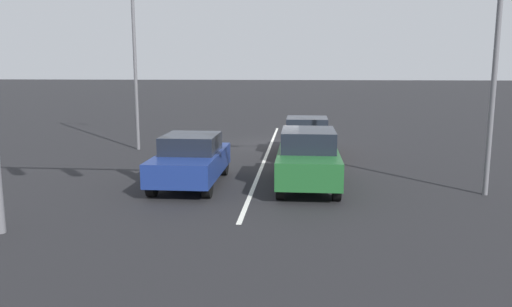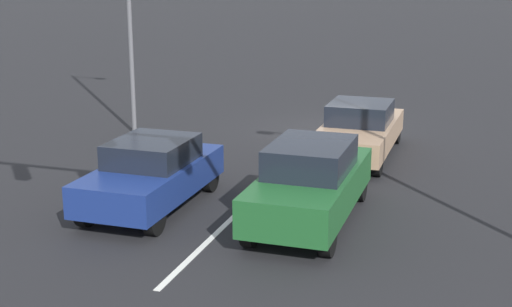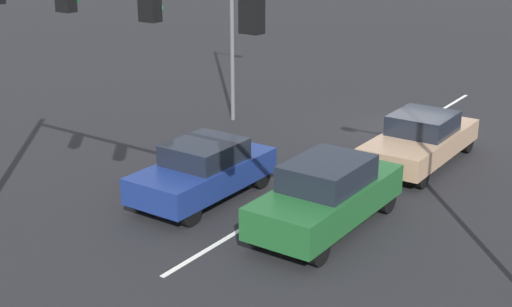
{
  "view_description": "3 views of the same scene",
  "coord_description": "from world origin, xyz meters",
  "px_view_note": "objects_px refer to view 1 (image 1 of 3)",
  "views": [
    {
      "loc": [
        -1.35,
        22.53,
        3.45
      ],
      "look_at": [
        -0.2,
        9.8,
        1.25
      ],
      "focal_mm": 35.0,
      "sensor_mm": 36.0,
      "label": 1
    },
    {
      "loc": [
        -4.82,
        21.46,
        5.13
      ],
      "look_at": [
        -0.35,
        7.84,
        1.29
      ],
      "focal_mm": 50.0,
      "sensor_mm": 36.0,
      "label": 2
    },
    {
      "loc": [
        -8.83,
        21.3,
        7.02
      ],
      "look_at": [
        0.94,
        7.27,
        1.12
      ],
      "focal_mm": 50.0,
      "sensor_mm": 36.0,
      "label": 3
    }
  ],
  "objects_px": {
    "street_lamp_right_shoulder": "(137,27)",
    "street_lamp_left_shoulder": "(492,29)",
    "car_tan_leftlane_second": "(307,136)",
    "car_darkgreen_leftlane_front": "(308,157)",
    "car_navy_midlane_front": "(191,159)"
  },
  "relations": [
    {
      "from": "street_lamp_right_shoulder",
      "to": "street_lamp_left_shoulder",
      "type": "distance_m",
      "value": 13.44
    },
    {
      "from": "car_navy_midlane_front",
      "to": "street_lamp_right_shoulder",
      "type": "height_order",
      "value": "street_lamp_right_shoulder"
    },
    {
      "from": "car_navy_midlane_front",
      "to": "street_lamp_right_shoulder",
      "type": "relative_size",
      "value": 0.45
    },
    {
      "from": "car_darkgreen_leftlane_front",
      "to": "street_lamp_left_shoulder",
      "type": "xyz_separation_m",
      "value": [
        -4.7,
        0.66,
        3.6
      ]
    },
    {
      "from": "street_lamp_right_shoulder",
      "to": "street_lamp_left_shoulder",
      "type": "bearing_deg",
      "value": 150.36
    },
    {
      "from": "street_lamp_left_shoulder",
      "to": "street_lamp_right_shoulder",
      "type": "bearing_deg",
      "value": -29.64
    },
    {
      "from": "car_darkgreen_leftlane_front",
      "to": "car_navy_midlane_front",
      "type": "bearing_deg",
      "value": 3.33
    },
    {
      "from": "car_tan_leftlane_second",
      "to": "car_darkgreen_leftlane_front",
      "type": "bearing_deg",
      "value": 89.84
    },
    {
      "from": "car_navy_midlane_front",
      "to": "street_lamp_left_shoulder",
      "type": "height_order",
      "value": "street_lamp_left_shoulder"
    },
    {
      "from": "car_tan_leftlane_second",
      "to": "street_lamp_left_shoulder",
      "type": "bearing_deg",
      "value": 127.49
    },
    {
      "from": "street_lamp_right_shoulder",
      "to": "car_darkgreen_leftlane_front",
      "type": "bearing_deg",
      "value": 139.39
    },
    {
      "from": "car_navy_midlane_front",
      "to": "car_darkgreen_leftlane_front",
      "type": "distance_m",
      "value": 3.46
    },
    {
      "from": "car_darkgreen_leftlane_front",
      "to": "car_tan_leftlane_second",
      "type": "relative_size",
      "value": 0.96
    },
    {
      "from": "car_tan_leftlane_second",
      "to": "street_lamp_right_shoulder",
      "type": "height_order",
      "value": "street_lamp_right_shoulder"
    },
    {
      "from": "street_lamp_right_shoulder",
      "to": "car_tan_leftlane_second",
      "type": "bearing_deg",
      "value": 175.63
    }
  ]
}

